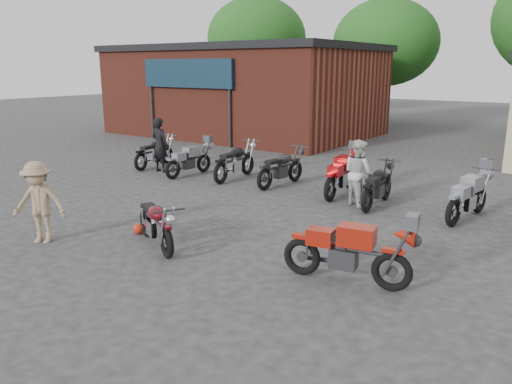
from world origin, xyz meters
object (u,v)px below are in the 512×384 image
Objects in this scene: row_bike_1 at (189,158)px; person_tan at (39,203)px; row_bike_0 at (155,151)px; row_bike_5 at (378,183)px; person_dark at (160,145)px; row_bike_6 at (469,194)px; sportbike at (349,249)px; helmet at (139,229)px; person_light at (358,173)px; row_bike_3 at (281,166)px; row_bike_4 at (342,172)px; vintage_motorcycle at (156,220)px; row_bike_2 at (235,160)px.

person_tan is at bearing -160.57° from row_bike_1.
row_bike_0 is 7.94m from row_bike_5.
row_bike_6 is at bearing -177.80° from person_dark.
sportbike is 8.36× the size of helmet.
person_light is at bearing -100.86° from row_bike_0.
row_bike_4 is (1.86, 0.03, 0.04)m from row_bike_3.
row_bike_0 reaches higher than row_bike_1.
vintage_motorcycle is at bearing -167.41° from row_bike_3.
row_bike_4 is at bearing -14.30° from person_light.
row_bike_0 is at bearing 133.98° from helmet.
row_bike_4 reaches higher than row_bike_6.
row_bike_3 is 0.94× the size of row_bike_4.
row_bike_6 reaches higher than vintage_motorcycle.
row_bike_2 is 6.68m from row_bike_6.
row_bike_6 is (9.98, -0.08, 0.02)m from row_bike_0.
row_bike_3 is at bearing -171.24° from person_dark.
person_light reaches higher than row_bike_3.
sportbike is 1.01× the size of row_bike_3.
person_tan is at bearing 141.91° from row_bike_5.
helmet is 0.12× the size of row_bike_2.
sportbike is 1.04× the size of row_bike_0.
person_dark is 6.82m from person_light.
sportbike is at bearing -179.82° from row_bike_6.
row_bike_2 is 4.64m from row_bike_5.
row_bike_0 is at bearing -30.75° from person_dark.
row_bike_2 reaches higher than sportbike.
sportbike reaches higher than row_bike_1.
row_bike_3 is 1.86m from row_bike_4.
row_bike_2 is 1.04× the size of row_bike_3.
row_bike_4 is at bearing 33.28° from person_tan.
row_bike_1 reaches higher than helmet.
sportbike is 0.97× the size of row_bike_2.
row_bike_1 is 0.88× the size of row_bike_4.
row_bike_6 is (6.28, 6.34, -0.22)m from person_tan.
person_tan is at bearing 174.19° from row_bike_3.
row_bike_2 is at bearing -71.56° from row_bike_1.
sportbike is 4.51m from helmet.
row_bike_3 is at bearing 121.61° from sportbike.
sportbike is at bearing -133.91° from row_bike_2.
sportbike is 5.58m from row_bike_4.
person_tan is (-5.60, -1.71, 0.22)m from sportbike.
vintage_motorcycle is 6.78m from row_bike_6.
row_bike_2 is at bearing -95.35° from row_bike_0.
person_dark is at bearing 102.95° from row_bike_3.
row_bike_5 is 2.05m from row_bike_6.
row_bike_5 is (-1.37, 4.51, -0.02)m from sportbike.
row_bike_2 reaches higher than row_bike_1.
row_bike_3 is 1.03× the size of row_bike_5.
person_dark is 9.30m from row_bike_6.
row_bike_1 is at bearing 90.34° from row_bike_4.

